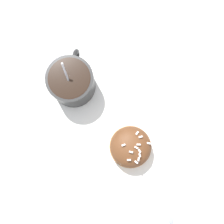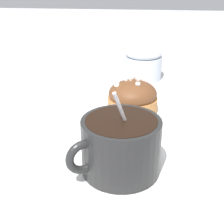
# 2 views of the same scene
# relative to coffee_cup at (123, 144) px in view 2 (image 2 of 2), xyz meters

# --- Properties ---
(ground_plane) EXTENTS (3.00, 3.00, 0.00)m
(ground_plane) POSITION_rel_coffee_cup_xyz_m (0.09, 0.00, -0.04)
(ground_plane) COLOR #B2B2B7
(paper_napkin) EXTENTS (0.32, 0.33, 0.00)m
(paper_napkin) POSITION_rel_coffee_cup_xyz_m (0.09, 0.00, -0.04)
(paper_napkin) COLOR white
(paper_napkin) RESTS_ON ground_plane
(coffee_cup) EXTENTS (0.09, 0.10, 0.10)m
(coffee_cup) POSITION_rel_coffee_cup_xyz_m (0.00, 0.00, 0.00)
(coffee_cup) COLOR black
(coffee_cup) RESTS_ON paper_napkin
(frosted_pastry) EXTENTS (0.08, 0.08, 0.05)m
(frosted_pastry) POSITION_rel_coffee_cup_xyz_m (0.17, -0.00, -0.01)
(frosted_pastry) COLOR #B2753D
(frosted_pastry) RESTS_ON paper_napkin
(sugar_bowl) EXTENTS (0.08, 0.08, 0.07)m
(sugar_bowl) POSITION_rel_coffee_cup_xyz_m (0.35, -0.02, -0.00)
(sugar_bowl) COLOR silver
(sugar_bowl) RESTS_ON ground_plane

